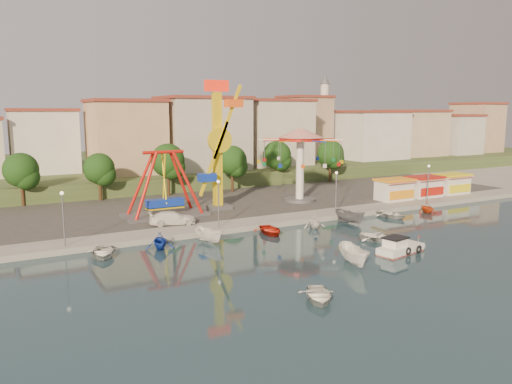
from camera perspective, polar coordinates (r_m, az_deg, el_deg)
ground at (r=48.70m, az=10.91°, el=-6.75°), size 200.00×200.00×0.00m
quay_deck at (r=103.29m, az=-11.44°, el=1.88°), size 200.00×100.00×0.60m
asphalt_pad at (r=73.58m, az=-4.04°, el=-0.67°), size 90.00×28.00×0.01m
hill_terrace at (r=107.91m, az=-12.25°, el=2.80°), size 200.00×60.00×3.00m
pirate_ship_ride at (r=61.34m, az=-10.43°, el=0.78°), size 10.00×5.00×8.00m
kamikaze_tower at (r=64.36m, az=-4.19°, el=5.05°), size 4.64×3.10×16.50m
wave_swinger at (r=70.07m, az=5.08°, el=5.07°), size 11.60×11.60×10.40m
booth_left at (r=74.10m, az=15.53°, el=0.30°), size 5.40×3.78×3.08m
booth_mid at (r=78.36m, az=18.69°, el=0.62°), size 5.40×3.78×3.08m
booth_right at (r=82.79m, az=21.49°, el=0.91°), size 5.40×3.78×3.08m
lamp_post_0 at (r=50.39m, az=-21.14°, el=-3.04°), size 0.14×0.14×5.00m
lamp_post_1 at (r=54.65m, az=-4.29°, el=-1.50°), size 0.14×0.14×5.00m
lamp_post_2 at (r=62.82m, az=9.13°, el=-0.18°), size 0.14×0.14×5.00m
lamp_post_3 at (r=73.61m, az=19.05°, el=0.81°), size 0.14×0.14×5.00m
tree_0 at (r=73.48m, az=-25.28°, el=2.28°), size 4.60×4.60×7.19m
tree_1 at (r=74.01m, az=-17.49°, el=2.57°), size 4.35×4.35×6.80m
tree_2 at (r=76.05m, az=-10.04°, el=3.58°), size 5.02×5.02×7.85m
tree_3 at (r=78.51m, az=-2.75°, el=3.62°), size 4.68×4.68×7.32m
tree_4 at (r=85.85m, az=2.41°, el=4.24°), size 4.86×4.86×7.60m
tree_5 at (r=89.93m, az=8.50°, el=4.35°), size 4.83×4.83×7.54m
building_1 at (r=88.00m, az=-22.91°, el=4.66°), size 12.33×9.01×8.63m
building_2 at (r=90.72m, az=-14.69°, el=6.03°), size 11.95×9.28×11.23m
building_3 at (r=92.13m, az=-5.79°, el=5.70°), size 12.59×10.50×9.20m
building_4 at (r=101.07m, az=0.54°, el=6.07°), size 10.75×9.23×9.24m
building_5 at (r=106.58m, az=7.34°, el=6.69°), size 12.77×10.96×11.21m
building_6 at (r=112.68m, az=12.72°, el=6.97°), size 8.23×8.98×12.36m
building_7 at (r=124.41m, az=15.33°, el=6.24°), size 11.59×10.93×8.76m
building_8 at (r=130.07m, az=21.83°, el=6.87°), size 12.84×9.28×12.58m
building_9 at (r=142.43m, az=24.44°, el=6.18°), size 12.95×9.17×9.21m
minaret at (r=111.59m, az=7.80°, el=8.82°), size 2.80×2.80×18.00m
cabin_motorboat at (r=49.11m, az=16.07°, el=-6.24°), size 5.32×2.85×1.77m
rowboat_a at (r=53.20m, az=13.84°, el=-5.01°), size 4.73×5.01×0.84m
rowboat_b at (r=36.29m, az=7.14°, el=-11.64°), size 4.16×4.62×0.79m
skiff at (r=44.43m, az=11.17°, el=-7.11°), size 2.95×4.98×1.81m
van at (r=56.95m, az=-9.51°, el=-2.95°), size 5.52×3.09×1.51m
moored_boat_0 at (r=48.37m, az=-17.11°, el=-6.58°), size 3.78×4.67×0.86m
moored_boat_1 at (r=49.55m, az=-10.94°, el=-5.47°), size 3.50×3.79×1.66m
moored_boat_2 at (r=51.28m, az=-5.41°, el=-4.89°), size 2.62×4.30×1.56m
moored_boat_3 at (r=54.54m, az=1.66°, el=-4.37°), size 3.53×4.55×0.86m
moored_boat_4 at (r=57.52m, az=6.66°, el=-3.36°), size 3.25×3.52×1.54m
moored_boat_5 at (r=60.61m, az=10.70°, el=-2.77°), size 2.45×4.47×1.63m
moored_boat_6 at (r=65.04m, az=15.25°, el=-2.46°), size 3.51×4.50×0.85m
moored_boat_7 at (r=69.36m, az=18.97°, el=-1.67°), size 3.00×3.28×1.46m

